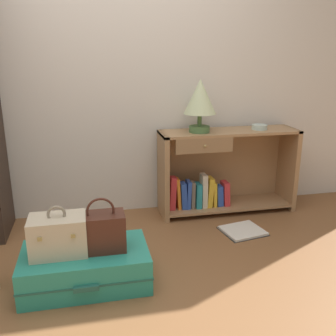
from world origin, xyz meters
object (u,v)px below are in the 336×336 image
(table_lamp, at_px, (200,99))
(train_case, at_px, (58,235))
(handbag, at_px, (102,231))
(suitcase_large, at_px, (86,267))
(open_book_on_floor, at_px, (243,231))
(bowl, at_px, (259,127))
(bookshelf, at_px, (221,173))

(table_lamp, relative_size, train_case, 1.33)
(table_lamp, bearing_deg, handbag, -133.98)
(table_lamp, height_order, handbag, table_lamp)
(suitcase_large, height_order, train_case, train_case)
(open_book_on_floor, bearing_deg, bowl, 56.22)
(bowl, distance_m, handbag, 1.70)
(bookshelf, xyz_separation_m, open_book_on_floor, (0.03, -0.46, -0.34))
(table_lamp, distance_m, train_case, 1.56)
(bowl, xyz_separation_m, handbag, (-1.39, -0.89, -0.40))
(handbag, height_order, open_book_on_floor, handbag)
(open_book_on_floor, bearing_deg, train_case, -161.33)
(bookshelf, height_order, open_book_on_floor, bookshelf)
(suitcase_large, bearing_deg, bookshelf, 37.91)
(handbag, bearing_deg, suitcase_large, 176.89)
(table_lamp, distance_m, open_book_on_floor, 1.10)
(table_lamp, distance_m, bowl, 0.59)
(table_lamp, relative_size, suitcase_large, 0.57)
(suitcase_large, xyz_separation_m, open_book_on_floor, (1.21, 0.45, -0.10))
(train_case, bearing_deg, bookshelf, 34.86)
(handbag, bearing_deg, open_book_on_floor, 22.60)
(suitcase_large, bearing_deg, train_case, -178.83)
(bowl, height_order, open_book_on_floor, bowl)
(train_case, height_order, open_book_on_floor, train_case)
(table_lamp, xyz_separation_m, bowl, (0.53, -0.00, -0.25))
(table_lamp, bearing_deg, bookshelf, 8.58)
(table_lamp, relative_size, bowl, 3.27)
(table_lamp, xyz_separation_m, handbag, (-0.86, -0.89, -0.65))
(bookshelf, distance_m, handbag, 1.42)
(bowl, xyz_separation_m, suitcase_large, (-1.50, -0.88, -0.63))
(suitcase_large, distance_m, train_case, 0.27)
(bowl, height_order, handbag, bowl)
(bookshelf, relative_size, bowl, 9.03)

